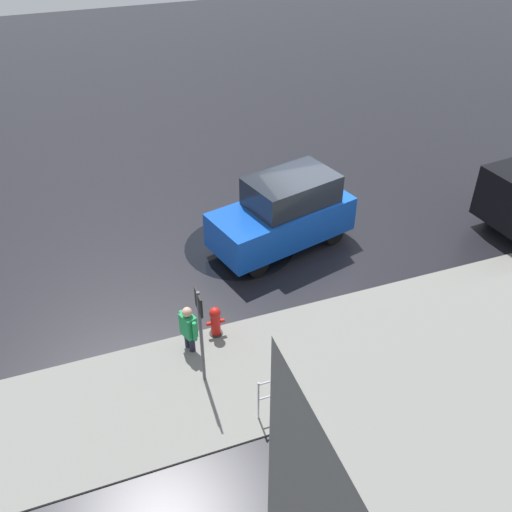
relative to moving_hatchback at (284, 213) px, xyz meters
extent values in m
plane|color=black|center=(-0.98, 0.00, -1.03)|extent=(60.00, 60.00, 0.00)
cube|color=slate|center=(-0.98, 4.20, -1.01)|extent=(24.00, 3.20, 0.04)
cube|color=blue|center=(0.09, 0.02, -0.23)|extent=(4.20, 2.62, 0.99)
cube|color=#1E232B|center=(-0.22, -0.06, 0.65)|extent=(2.64, 2.03, 0.77)
cylinder|color=black|center=(1.15, 1.03, -0.73)|extent=(0.64, 0.36, 0.60)
cylinder|color=black|center=(1.51, -0.35, -0.73)|extent=(0.64, 0.36, 0.60)
cylinder|color=black|center=(-1.34, 0.39, -0.73)|extent=(0.64, 0.36, 0.60)
cylinder|color=black|center=(-0.98, -0.99, -0.73)|extent=(0.64, 0.36, 0.60)
cylinder|color=black|center=(-6.65, 0.90, -0.63)|extent=(0.82, 0.36, 0.80)
cylinder|color=red|center=(2.82, 2.82, -0.72)|extent=(0.22, 0.22, 0.62)
sphere|color=red|center=(2.82, 2.82, -0.35)|extent=(0.26, 0.26, 0.26)
cylinder|color=red|center=(2.66, 2.82, -0.64)|extent=(0.10, 0.09, 0.09)
cylinder|color=red|center=(2.98, 2.82, -0.64)|extent=(0.10, 0.09, 0.09)
cylinder|color=#2D2D2D|center=(2.82, 2.82, -1.00)|extent=(0.31, 0.31, 0.06)
cube|color=#1E8C4C|center=(3.49, 3.07, -0.30)|extent=(0.35, 0.42, 0.55)
sphere|color=tan|center=(3.49, 3.07, 0.08)|extent=(0.22, 0.22, 0.22)
cylinder|color=#1E1E2D|center=(3.52, 2.98, -0.80)|extent=(0.13, 0.13, 0.45)
cylinder|color=#1E1E2D|center=(3.46, 3.15, -0.80)|extent=(0.13, 0.13, 0.45)
cylinder|color=#1E8C4C|center=(3.57, 2.84, -0.30)|extent=(0.09, 0.09, 0.50)
cylinder|color=#1E8C4C|center=(3.41, 3.29, -0.30)|extent=(0.09, 0.09, 0.50)
cylinder|color=#B7BABF|center=(-0.82, 5.37, -0.50)|extent=(0.04, 0.04, 1.05)
cylinder|color=#B7BABF|center=(2.72, 5.37, -0.50)|extent=(0.04, 0.04, 1.05)
cylinder|color=#B7BABF|center=(-2.59, 5.37, -0.03)|extent=(10.63, 0.04, 0.04)
cylinder|color=#B7BABF|center=(-2.59, 5.37, -0.45)|extent=(10.63, 0.04, 0.04)
cylinder|color=#4C4C51|center=(3.44, 4.03, 0.17)|extent=(0.07, 0.07, 2.40)
cube|color=black|center=(3.44, 4.03, 1.12)|extent=(0.04, 0.44, 0.44)
cylinder|color=black|center=(1.19, -0.32, -1.02)|extent=(3.07, 3.07, 0.01)
camera|label=1|loc=(5.22, 12.05, 8.17)|focal=40.00mm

